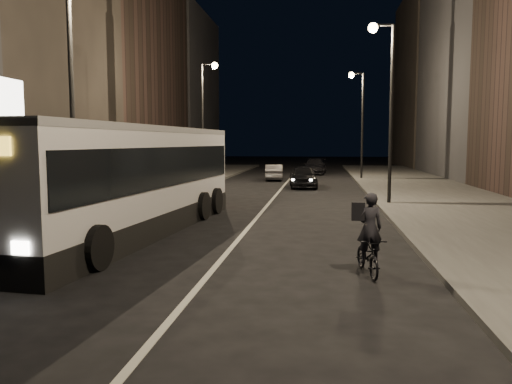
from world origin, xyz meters
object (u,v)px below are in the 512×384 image
(car_mid, at_px, (274,172))
(car_near, at_px, (303,176))
(car_far, at_px, (315,166))
(streetlight_right_mid, at_px, (386,88))
(streetlight_right_far, at_px, (359,110))
(cyclist_on_bicycle, at_px, (368,248))
(streetlight_left_far, at_px, (206,106))
(city_bus, at_px, (130,176))
(streetlight_left_near, at_px, (79,67))

(car_mid, bearing_deg, car_near, 107.06)
(car_near, bearing_deg, car_far, 82.60)
(streetlight_right_mid, height_order, streetlight_right_far, same)
(streetlight_right_mid, xyz_separation_m, cyclist_on_bicycle, (-1.82, -12.44, -4.74))
(streetlight_left_far, bearing_deg, car_far, 60.28)
(car_near, bearing_deg, city_bus, -110.98)
(city_bus, relative_size, cyclist_on_bicycle, 6.95)
(streetlight_right_mid, height_order, streetlight_left_far, same)
(city_bus, xyz_separation_m, car_near, (4.92, 17.07, -1.15))
(streetlight_right_far, bearing_deg, car_mid, -168.95)
(streetlight_left_far, distance_m, city_bus, 18.64)
(city_bus, distance_m, car_far, 31.46)
(city_bus, relative_size, car_mid, 3.50)
(car_mid, distance_m, car_far, 8.54)
(city_bus, height_order, car_near, city_bus)
(streetlight_left_far, distance_m, car_near, 8.20)
(streetlight_left_near, bearing_deg, cyclist_on_bicycle, -26.62)
(city_bus, distance_m, cyclist_on_bicycle, 8.36)
(streetlight_right_mid, bearing_deg, car_near, 114.41)
(car_near, xyz_separation_m, car_mid, (-2.45, 5.90, -0.11))
(streetlight_left_near, relative_size, streetlight_left_far, 1.00)
(streetlight_right_far, bearing_deg, streetlight_right_mid, -90.00)
(streetlight_right_mid, relative_size, streetlight_left_near, 1.00)
(streetlight_left_far, distance_m, cyclist_on_bicycle, 24.58)
(cyclist_on_bicycle, bearing_deg, city_bus, 139.11)
(streetlight_right_far, bearing_deg, car_near, -119.25)
(streetlight_right_far, relative_size, streetlight_left_near, 1.00)
(streetlight_right_mid, height_order, cyclist_on_bicycle, streetlight_right_mid)
(car_near, bearing_deg, streetlight_left_far, 165.19)
(streetlight_right_mid, distance_m, streetlight_left_far, 14.62)
(streetlight_right_far, relative_size, car_mid, 2.20)
(streetlight_left_near, bearing_deg, city_bus, -7.67)
(streetlight_right_mid, bearing_deg, streetlight_left_near, -143.12)
(cyclist_on_bicycle, relative_size, car_mid, 0.50)
(streetlight_right_mid, height_order, car_mid, streetlight_right_mid)
(streetlight_left_near, distance_m, car_mid, 23.61)
(streetlight_left_near, xyz_separation_m, cyclist_on_bicycle, (8.85, -4.44, -4.74))
(streetlight_right_far, xyz_separation_m, streetlight_left_near, (-10.66, -24.00, 0.00))
(streetlight_right_far, height_order, car_mid, streetlight_right_far)
(cyclist_on_bicycle, distance_m, car_near, 21.39)
(car_far, bearing_deg, cyclist_on_bicycle, -83.57)
(cyclist_on_bicycle, bearing_deg, streetlight_left_near, 143.04)
(streetlight_right_mid, height_order, streetlight_left_near, same)
(streetlight_left_far, xyz_separation_m, car_mid, (4.20, 4.74, -4.75))
(city_bus, bearing_deg, streetlight_right_mid, 47.62)
(cyclist_on_bicycle, xyz_separation_m, car_far, (-1.59, 35.15, 0.09))
(city_bus, bearing_deg, car_near, 78.87)
(car_near, height_order, car_far, car_near)
(streetlight_left_near, distance_m, car_far, 31.90)
(city_bus, bearing_deg, cyclist_on_bicycle, -25.60)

